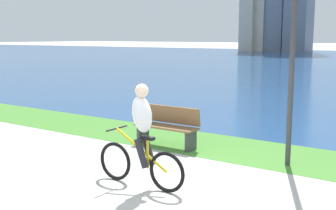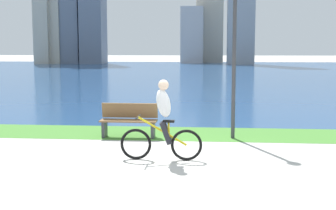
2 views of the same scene
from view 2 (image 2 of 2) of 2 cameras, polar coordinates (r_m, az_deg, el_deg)
The scene contains 6 objects.
ground_plane at distance 9.87m, azimuth 1.77°, elevation -6.67°, with size 300.00×300.00×0.00m, color #B2AFA8.
grass_strip_bayside at distance 12.67m, azimuth 2.53°, elevation -3.59°, with size 120.00×2.09×0.01m, color #478433.
bay_water_surface at distance 47.52m, azimuth 4.47°, elevation 4.21°, with size 300.00×67.94×0.00m, color navy.
cyclist_lead at distance 9.56m, azimuth -0.66°, elevation -1.98°, with size 1.74×0.52×1.70m.
bench_near_path at distance 12.16m, azimuth -4.90°, elevation -1.92°, with size 1.50×0.47×0.90m.
lamppost_tall at distance 11.93m, azimuth 8.30°, elevation 8.60°, with size 0.28×0.28×4.12m.
Camera 2 is at (0.56, -9.58, 2.34)m, focal length 48.84 mm.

